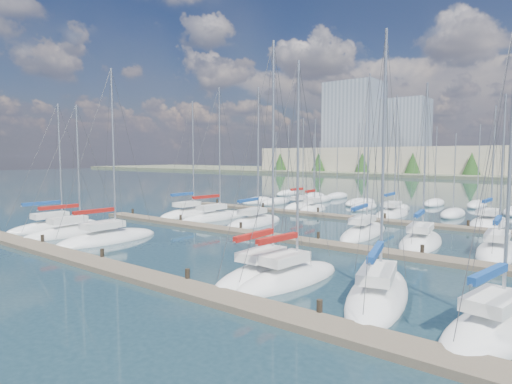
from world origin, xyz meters
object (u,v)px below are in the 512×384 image
Objects in this scene: sailboat_g at (496,328)px; sailboat_q at (489,223)px; sailboat_f at (378,294)px; sailboat_h at (189,214)px; sailboat_i at (215,217)px; sailboat_m at (497,251)px; sailboat_k at (364,232)px; sailboat_b at (73,233)px; sailboat_l at (421,242)px; sailboat_c at (108,239)px; sailboat_a at (55,227)px; sailboat_j at (254,222)px; sailboat_e at (289,278)px; sailboat_o at (313,209)px; sailboat_p at (392,214)px; sailboat_n at (300,206)px; sailboat_d at (266,273)px.

sailboat_g reaches higher than sailboat_q.
sailboat_g is 0.98× the size of sailboat_f.
sailboat_g is 0.96× the size of sailboat_h.
sailboat_i reaches higher than sailboat_g.
sailboat_k is at bearing 169.20° from sailboat_m.
sailboat_k is at bearing 40.81° from sailboat_b.
sailboat_q is 0.95× the size of sailboat_l.
sailboat_c is 24.86m from sailboat_l.
sailboat_a is 8.83m from sailboat_c.
sailboat_e is at bearing -51.06° from sailboat_j.
sailboat_i reaches higher than sailboat_o.
sailboat_b is (0.87, -14.65, -0.00)m from sailboat_h.
sailboat_p is at bearing 127.37° from sailboat_g.
sailboat_i reaches higher than sailboat_h.
sailboat_b is at bearing -158.47° from sailboat_m.
sailboat_j is at bearing -74.89° from sailboat_n.
sailboat_n reaches higher than sailboat_m.
sailboat_a is at bearing 176.01° from sailboat_b.
sailboat_a is 0.93× the size of sailboat_g.
sailboat_i is (-16.50, -1.43, 0.01)m from sailboat_k.
sailboat_i reaches higher than sailboat_k.
sailboat_h is (-21.80, 14.62, -0.01)m from sailboat_d.
sailboat_d is (-1.68, 0.09, -0.00)m from sailboat_e.
sailboat_a is 31.48m from sailboat_f.
sailboat_l is at bearing 84.23° from sailboat_f.
sailboat_l is (-2.45, -13.74, 0.00)m from sailboat_q.
sailboat_f is at bearing 3.32° from sailboat_a.
sailboat_g is (2.22, -15.23, 0.01)m from sailboat_m.
sailboat_p is at bearing 61.25° from sailboat_b.
sailboat_m is (26.99, 0.14, -0.02)m from sailboat_i.
sailboat_f is at bearing -105.76° from sailboat_m.
sailboat_i is at bearing -3.82° from sailboat_h.
sailboat_p is 16.19m from sailboat_l.
sailboat_q is (19.41, 1.30, -0.03)m from sailboat_o.
sailboat_k is 1.01× the size of sailboat_c.
sailboat_p reaches higher than sailboat_n.
sailboat_j reaches higher than sailboat_g.
sailboat_i reaches higher than sailboat_p.
sailboat_m is 17.26m from sailboat_d.
sailboat_i is 1.24× the size of sailboat_b.
sailboat_c is at bearing -104.00° from sailboat_o.
sailboat_d is at bearing -176.90° from sailboat_e.
sailboat_d reaches higher than sailboat_q.
sailboat_d is 1.06× the size of sailboat_l.
sailboat_h reaches higher than sailboat_o.
sailboat_l reaches higher than sailboat_m.
sailboat_n reaches higher than sailboat_a.
sailboat_n is (9.42, 28.15, 0.02)m from sailboat_a.
sailboat_p is at bearing 67.18° from sailboat_c.
sailboat_m is 0.94× the size of sailboat_e.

